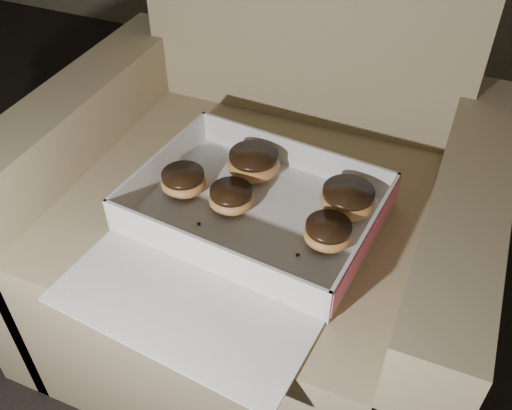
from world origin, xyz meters
name	(u,v)px	position (x,y,z in m)	size (l,w,h in m)	color
armchair	(261,220)	(0.98, 1.00, 0.29)	(0.88, 0.74, 0.92)	#94845E
bakery_box	(245,226)	(1.02, 0.84, 0.43)	(0.47, 0.53, 0.07)	silver
donut_a	(348,200)	(1.17, 0.96, 0.45)	(0.10, 0.10, 0.05)	#C08243
donut_b	(184,181)	(0.87, 0.89, 0.44)	(0.09, 0.09, 0.04)	#C08243
donut_c	(254,163)	(0.97, 0.99, 0.45)	(0.10, 0.10, 0.05)	#C08243
donut_d	(231,198)	(0.97, 0.88, 0.44)	(0.08, 0.08, 0.04)	#C08243
donut_e	(328,233)	(1.16, 0.87, 0.44)	(0.08, 0.08, 0.04)	#C08243
crumb_a	(199,224)	(0.94, 0.82, 0.42)	(0.01, 0.01, 0.00)	black
crumb_b	(298,255)	(1.13, 0.82, 0.42)	(0.01, 0.01, 0.00)	black
crumb_c	(327,294)	(1.20, 0.76, 0.42)	(0.01, 0.01, 0.00)	black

